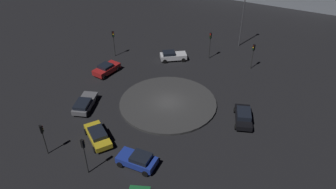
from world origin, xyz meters
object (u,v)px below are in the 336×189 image
at_px(traffic_light_northeast_near, 43,134).
at_px(traffic_light_southwest, 253,52).
at_px(car_black, 243,116).
at_px(car_yellow, 98,135).
at_px(traffic_light_southeast, 113,39).
at_px(traffic_light_northeast, 84,150).
at_px(car_grey, 85,104).
at_px(car_blue, 138,160).
at_px(streetlamp_southwest, 243,11).
at_px(traffic_light_south, 210,41).
at_px(car_red, 106,69).
at_px(car_white, 172,56).

bearing_deg(traffic_light_northeast_near, traffic_light_southwest, 0.38).
bearing_deg(car_black, car_yellow, -70.85).
bearing_deg(traffic_light_southeast, traffic_light_northeast, -31.33).
bearing_deg(car_grey, car_blue, -134.49).
distance_m(traffic_light_southwest, streetlamp_southwest, 8.56).
xyz_separation_m(car_blue, traffic_light_northeast_near, (9.68, -0.13, 1.92)).
bearing_deg(traffic_light_south, car_grey, -24.02).
bearing_deg(car_red, traffic_light_south, -39.01).
bearing_deg(car_red, traffic_light_northeast, -142.12).
relative_size(traffic_light_northeast_near, streetlamp_southwest, 0.39).
height_order(car_blue, car_grey, car_blue).
distance_m(car_black, traffic_light_southeast, 24.10).
distance_m(car_white, traffic_light_southwest, 12.19).
xyz_separation_m(traffic_light_southwest, traffic_light_south, (6.37, -2.27, 0.25)).
bearing_deg(car_red, streetlamp_southwest, -31.97).
height_order(car_red, traffic_light_southeast, traffic_light_southeast).
distance_m(car_yellow, traffic_light_northeast_near, 5.65).
distance_m(traffic_light_northeast, traffic_light_south, 27.64).
bearing_deg(traffic_light_northeast, traffic_light_southeast, 35.92).
relative_size(car_white, streetlamp_southwest, 0.46).
relative_size(car_white, car_red, 0.97).
bearing_deg(traffic_light_southeast, traffic_light_southwest, 45.88).
relative_size(car_yellow, streetlamp_southwest, 0.49).
height_order(traffic_light_northeast, traffic_light_northeast_near, traffic_light_northeast).
distance_m(car_red, traffic_light_southeast, 5.93).
height_order(car_blue, car_black, car_blue).
bearing_deg(streetlamp_southwest, car_yellow, 59.44).
bearing_deg(car_black, streetlamp_southwest, 178.69).
xyz_separation_m(car_white, car_yellow, (5.26, 19.61, -0.05)).
bearing_deg(streetlamp_southwest, car_white, 33.65).
xyz_separation_m(traffic_light_southwest, traffic_light_northeast, (16.64, 23.39, 0.20)).
bearing_deg(traffic_light_southwest, traffic_light_southeast, -47.02).
relative_size(car_grey, traffic_light_south, 1.04).
xyz_separation_m(car_red, traffic_light_northeast_near, (0.87, 16.80, 1.92)).
relative_size(car_black, traffic_light_northeast_near, 1.19).
xyz_separation_m(car_yellow, traffic_light_southwest, (-17.24, -18.80, 2.11)).
height_order(car_grey, traffic_light_south, traffic_light_south).
xyz_separation_m(traffic_light_northeast, traffic_light_south, (-10.27, -25.66, 0.05)).
bearing_deg(car_red, car_black, -87.67).
bearing_deg(traffic_light_southeast, car_black, 13.26).
bearing_deg(car_black, car_blue, -51.59).
bearing_deg(car_yellow, traffic_light_southwest, -80.05).
distance_m(car_grey, traffic_light_southeast, 14.32).
xyz_separation_m(traffic_light_southwest, traffic_light_southeast, (21.29, -0.69, 0.18)).
bearing_deg(car_black, car_red, -114.18).
bearing_deg(traffic_light_northeast, car_grey, 47.88).
distance_m(car_red, traffic_light_southwest, 21.51).
height_order(car_black, traffic_light_southeast, traffic_light_southeast).
bearing_deg(traffic_light_south, traffic_light_southeast, -65.33).
distance_m(car_black, traffic_light_southwest, 13.15).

